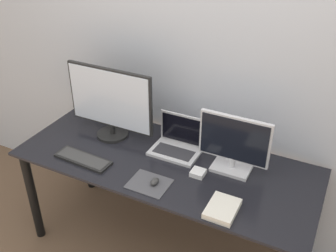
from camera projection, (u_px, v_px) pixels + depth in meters
name	position (u px, v px, depth m)	size (l,w,h in m)	color
wall_back	(196.00, 58.00, 2.46)	(7.00, 0.05, 2.50)	silver
desk	(165.00, 177.00, 2.45)	(1.84, 0.74, 0.74)	black
monitor_left	(110.00, 102.00, 2.51)	(0.61, 0.21, 0.48)	black
monitor_right	(234.00, 144.00, 2.23)	(0.41, 0.16, 0.35)	silver
laptop	(178.00, 142.00, 2.47)	(0.30, 0.22, 0.22)	silver
keyboard	(83.00, 159.00, 2.39)	(0.37, 0.14, 0.02)	black
mousepad	(149.00, 184.00, 2.20)	(0.23, 0.19, 0.00)	#47474C
mouse	(155.00, 181.00, 2.19)	(0.04, 0.07, 0.03)	#333333
book	(222.00, 209.00, 2.01)	(0.15, 0.20, 0.03)	silver
power_brick	(198.00, 173.00, 2.26)	(0.08, 0.08, 0.03)	white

